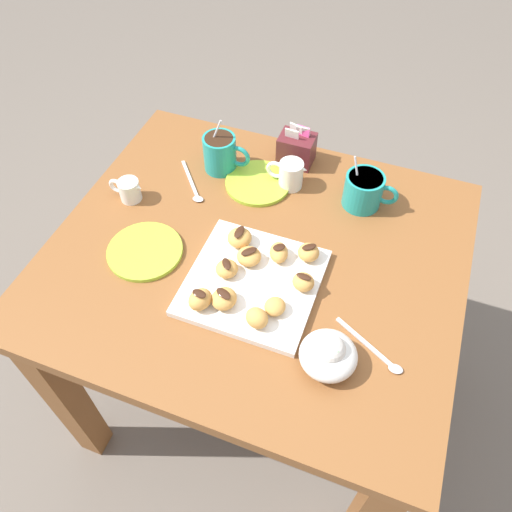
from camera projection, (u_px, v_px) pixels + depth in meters
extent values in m
plane|color=#665B51|center=(256.00, 386.00, 1.70)|extent=(8.00, 8.00, 0.00)
cube|color=brown|center=(256.00, 257.00, 1.15)|extent=(0.93, 0.81, 0.04)
cube|color=brown|center=(66.00, 396.00, 1.32)|extent=(0.07, 0.07, 0.68)
cube|color=brown|center=(181.00, 217.00, 1.72)|extent=(0.07, 0.07, 0.68)
cube|color=brown|center=(418.00, 284.00, 1.55)|extent=(0.07, 0.07, 0.68)
cube|color=silver|center=(253.00, 282.00, 1.08)|extent=(0.27, 0.27, 0.02)
cylinder|color=teal|center=(220.00, 153.00, 1.28)|extent=(0.08, 0.08, 0.10)
torus|color=teal|center=(239.00, 156.00, 1.27)|extent=(0.06, 0.01, 0.06)
cylinder|color=#331E11|center=(219.00, 140.00, 1.25)|extent=(0.07, 0.07, 0.01)
cylinder|color=silver|center=(213.00, 140.00, 1.26)|extent=(0.05, 0.02, 0.12)
cylinder|color=teal|center=(363.00, 191.00, 1.20)|extent=(0.09, 0.09, 0.09)
torus|color=teal|center=(387.00, 195.00, 1.19)|extent=(0.06, 0.01, 0.06)
cylinder|color=#331E11|center=(366.00, 179.00, 1.17)|extent=(0.08, 0.08, 0.01)
cylinder|color=silver|center=(358.00, 178.00, 1.18)|extent=(0.04, 0.02, 0.11)
cylinder|color=silver|center=(291.00, 175.00, 1.25)|extent=(0.06, 0.06, 0.07)
cone|color=silver|center=(303.00, 169.00, 1.22)|extent=(0.02, 0.02, 0.02)
torus|color=silver|center=(276.00, 170.00, 1.25)|extent=(0.05, 0.01, 0.05)
cylinder|color=white|center=(292.00, 165.00, 1.22)|extent=(0.05, 0.05, 0.01)
cube|color=#561E23|center=(296.00, 149.00, 1.30)|extent=(0.09, 0.07, 0.08)
cube|color=white|center=(296.00, 129.00, 1.27)|extent=(0.04, 0.02, 0.03)
cube|color=white|center=(304.00, 131.00, 1.27)|extent=(0.04, 0.01, 0.03)
cube|color=white|center=(292.00, 134.00, 1.26)|extent=(0.04, 0.01, 0.03)
cube|color=#EA4C93|center=(301.00, 131.00, 1.27)|extent=(0.04, 0.01, 0.03)
ellipsoid|color=silver|center=(328.00, 355.00, 0.94)|extent=(0.11, 0.11, 0.06)
sphere|color=silver|center=(330.00, 350.00, 0.93)|extent=(0.06, 0.06, 0.06)
ellipsoid|color=green|center=(337.00, 347.00, 0.91)|extent=(0.02, 0.03, 0.01)
cylinder|color=silver|center=(130.00, 190.00, 1.22)|extent=(0.05, 0.05, 0.05)
cone|color=silver|center=(137.00, 188.00, 1.21)|extent=(0.02, 0.02, 0.02)
torus|color=silver|center=(117.00, 186.00, 1.23)|extent=(0.04, 0.01, 0.04)
cylinder|color=#381E11|center=(128.00, 184.00, 1.21)|extent=(0.04, 0.04, 0.01)
cylinder|color=#9EC633|center=(145.00, 251.00, 1.13)|extent=(0.17, 0.17, 0.01)
cylinder|color=#9EC633|center=(258.00, 183.00, 1.27)|extent=(0.17, 0.17, 0.01)
cube|color=silver|center=(190.00, 180.00, 1.28)|extent=(0.10, 0.12, 0.00)
ellipsoid|color=silver|center=(198.00, 199.00, 1.24)|extent=(0.03, 0.02, 0.01)
cube|color=silver|center=(365.00, 343.00, 0.99)|extent=(0.14, 0.08, 0.00)
ellipsoid|color=silver|center=(396.00, 369.00, 0.95)|extent=(0.03, 0.02, 0.01)
ellipsoid|color=#D19347|center=(227.00, 269.00, 1.07)|extent=(0.07, 0.07, 0.03)
ellipsoid|color=#381E11|center=(226.00, 264.00, 1.06)|extent=(0.03, 0.04, 0.00)
ellipsoid|color=#D19347|center=(257.00, 318.00, 0.99)|extent=(0.06, 0.06, 0.04)
ellipsoid|color=#D19347|center=(200.00, 299.00, 1.01)|extent=(0.06, 0.06, 0.04)
ellipsoid|color=#381E11|center=(199.00, 294.00, 1.00)|extent=(0.03, 0.02, 0.00)
ellipsoid|color=#D19347|center=(224.00, 299.00, 1.02)|extent=(0.06, 0.06, 0.03)
ellipsoid|color=#381E11|center=(224.00, 294.00, 1.00)|extent=(0.04, 0.03, 0.00)
ellipsoid|color=#D19347|center=(279.00, 252.00, 1.10)|extent=(0.06, 0.07, 0.03)
ellipsoid|color=#381E11|center=(279.00, 247.00, 1.08)|extent=(0.03, 0.03, 0.00)
ellipsoid|color=#D19347|center=(303.00, 282.00, 1.04)|extent=(0.06, 0.06, 0.03)
ellipsoid|color=#381E11|center=(304.00, 277.00, 1.03)|extent=(0.03, 0.02, 0.00)
ellipsoid|color=#D19347|center=(249.00, 256.00, 1.09)|extent=(0.07, 0.07, 0.03)
ellipsoid|color=#381E11|center=(249.00, 251.00, 1.08)|extent=(0.04, 0.04, 0.00)
ellipsoid|color=#D19347|center=(309.00, 252.00, 1.09)|extent=(0.06, 0.06, 0.03)
ellipsoid|color=#381E11|center=(309.00, 247.00, 1.08)|extent=(0.04, 0.03, 0.00)
ellipsoid|color=#D19347|center=(239.00, 238.00, 1.12)|extent=(0.06, 0.06, 0.04)
ellipsoid|color=#381E11|center=(239.00, 233.00, 1.10)|extent=(0.02, 0.04, 0.00)
ellipsoid|color=#D19347|center=(275.00, 307.00, 1.01)|extent=(0.05, 0.05, 0.03)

